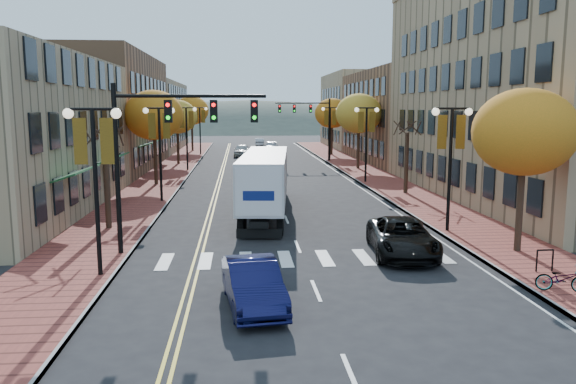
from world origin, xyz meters
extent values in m
plane|color=black|center=(0.00, 0.00, 0.00)|extent=(200.00, 200.00, 0.00)
cube|color=brown|center=(-9.00, 32.50, 0.07)|extent=(4.00, 85.00, 0.15)
cube|color=brown|center=(9.00, 32.50, 0.07)|extent=(4.00, 85.00, 0.15)
cube|color=brown|center=(-17.00, 36.00, 5.50)|extent=(12.00, 24.00, 11.00)
cube|color=#9E8966|center=(-17.00, 61.00, 4.75)|extent=(12.00, 26.00, 9.50)
cube|color=#997F5B|center=(18.50, 16.00, 7.50)|extent=(15.00, 28.00, 15.00)
cube|color=brown|center=(18.50, 42.00, 5.00)|extent=(15.00, 24.00, 10.00)
cube|color=#9E8966|center=(18.50, 64.00, 5.50)|extent=(15.00, 20.00, 11.00)
cylinder|color=#382619|center=(-9.00, 8.00, 2.25)|extent=(0.28, 0.28, 4.20)
cylinder|color=#382619|center=(-9.00, 24.00, 2.60)|extent=(0.28, 0.28, 4.90)
ellipsoid|color=orange|center=(-9.00, 24.00, 5.46)|extent=(4.48, 4.48, 3.81)
cylinder|color=#382619|center=(-9.00, 40.00, 2.42)|extent=(0.28, 0.28, 4.55)
ellipsoid|color=gold|center=(-9.00, 40.00, 5.07)|extent=(4.16, 4.16, 3.54)
cylinder|color=#382619|center=(-9.00, 58.00, 2.67)|extent=(0.28, 0.28, 5.04)
ellipsoid|color=orange|center=(-9.00, 58.00, 5.62)|extent=(4.61, 4.61, 3.92)
cylinder|color=#382619|center=(9.00, 2.00, 2.42)|extent=(0.28, 0.28, 4.55)
ellipsoid|color=orange|center=(9.00, 2.00, 5.07)|extent=(4.16, 4.16, 3.54)
cylinder|color=#382619|center=(9.00, 18.00, 2.25)|extent=(0.28, 0.28, 4.20)
cylinder|color=#382619|center=(9.00, 34.00, 2.60)|extent=(0.28, 0.28, 4.90)
ellipsoid|color=gold|center=(9.00, 34.00, 5.46)|extent=(4.48, 4.48, 3.81)
cylinder|color=#382619|center=(9.00, 50.00, 2.53)|extent=(0.28, 0.28, 4.76)
ellipsoid|color=orange|center=(9.00, 50.00, 5.30)|extent=(4.35, 4.35, 3.70)
cylinder|color=black|center=(-7.50, 0.00, 3.00)|extent=(0.16, 0.16, 6.00)
cylinder|color=black|center=(-7.50, 0.00, 6.00)|extent=(1.60, 0.10, 0.10)
sphere|color=#FFF2CC|center=(-8.30, 0.00, 5.85)|extent=(0.36, 0.36, 0.36)
sphere|color=#FFF2CC|center=(-6.70, 0.00, 5.85)|extent=(0.36, 0.36, 0.36)
cube|color=#B27A17|center=(-7.95, 0.00, 4.90)|extent=(0.45, 0.03, 1.60)
cube|color=#B27A17|center=(-7.05, 0.00, 4.90)|extent=(0.45, 0.03, 1.60)
cylinder|color=black|center=(-7.50, 16.00, 3.00)|extent=(0.16, 0.16, 6.00)
cylinder|color=black|center=(-7.50, 16.00, 6.00)|extent=(1.60, 0.10, 0.10)
sphere|color=#FFF2CC|center=(-8.30, 16.00, 5.85)|extent=(0.36, 0.36, 0.36)
sphere|color=#FFF2CC|center=(-6.70, 16.00, 5.85)|extent=(0.36, 0.36, 0.36)
cube|color=#B27A17|center=(-7.95, 16.00, 4.90)|extent=(0.45, 0.03, 1.60)
cube|color=#B27A17|center=(-7.05, 16.00, 4.90)|extent=(0.45, 0.03, 1.60)
cylinder|color=black|center=(-7.50, 34.00, 3.00)|extent=(0.16, 0.16, 6.00)
cylinder|color=black|center=(-7.50, 34.00, 6.00)|extent=(1.60, 0.10, 0.10)
sphere|color=#FFF2CC|center=(-8.30, 34.00, 5.85)|extent=(0.36, 0.36, 0.36)
sphere|color=#FFF2CC|center=(-6.70, 34.00, 5.85)|extent=(0.36, 0.36, 0.36)
cube|color=#B27A17|center=(-7.95, 34.00, 4.90)|extent=(0.45, 0.03, 1.60)
cube|color=#B27A17|center=(-7.05, 34.00, 4.90)|extent=(0.45, 0.03, 1.60)
cylinder|color=black|center=(-7.50, 52.00, 3.00)|extent=(0.16, 0.16, 6.00)
cylinder|color=black|center=(-7.50, 52.00, 6.00)|extent=(1.60, 0.10, 0.10)
sphere|color=#FFF2CC|center=(-8.30, 52.00, 5.85)|extent=(0.36, 0.36, 0.36)
sphere|color=#FFF2CC|center=(-6.70, 52.00, 5.85)|extent=(0.36, 0.36, 0.36)
cube|color=#B27A17|center=(-7.95, 52.00, 4.90)|extent=(0.45, 0.03, 1.60)
cube|color=#B27A17|center=(-7.05, 52.00, 4.90)|extent=(0.45, 0.03, 1.60)
cylinder|color=black|center=(7.50, 6.00, 3.00)|extent=(0.16, 0.16, 6.00)
cylinder|color=black|center=(7.50, 6.00, 6.00)|extent=(1.60, 0.10, 0.10)
sphere|color=#FFF2CC|center=(6.70, 6.00, 5.85)|extent=(0.36, 0.36, 0.36)
sphere|color=#FFF2CC|center=(8.30, 6.00, 5.85)|extent=(0.36, 0.36, 0.36)
cube|color=#B27A17|center=(7.05, 6.00, 4.90)|extent=(0.45, 0.03, 1.60)
cube|color=#B27A17|center=(7.95, 6.00, 4.90)|extent=(0.45, 0.03, 1.60)
cylinder|color=black|center=(7.50, 24.00, 3.00)|extent=(0.16, 0.16, 6.00)
cylinder|color=black|center=(7.50, 24.00, 6.00)|extent=(1.60, 0.10, 0.10)
sphere|color=#FFF2CC|center=(6.70, 24.00, 5.85)|extent=(0.36, 0.36, 0.36)
sphere|color=#FFF2CC|center=(8.30, 24.00, 5.85)|extent=(0.36, 0.36, 0.36)
cube|color=#B27A17|center=(7.05, 24.00, 4.90)|extent=(0.45, 0.03, 1.60)
cube|color=#B27A17|center=(7.95, 24.00, 4.90)|extent=(0.45, 0.03, 1.60)
cylinder|color=black|center=(7.50, 42.00, 3.00)|extent=(0.16, 0.16, 6.00)
cylinder|color=black|center=(7.50, 42.00, 6.00)|extent=(1.60, 0.10, 0.10)
sphere|color=#FFF2CC|center=(6.70, 42.00, 5.85)|extent=(0.36, 0.36, 0.36)
sphere|color=#FFF2CC|center=(8.30, 42.00, 5.85)|extent=(0.36, 0.36, 0.36)
cube|color=#B27A17|center=(7.05, 42.00, 4.90)|extent=(0.45, 0.03, 1.60)
cube|color=#B27A17|center=(7.95, 42.00, 4.90)|extent=(0.45, 0.03, 1.60)
cylinder|color=black|center=(-7.40, 3.00, 3.50)|extent=(0.20, 0.20, 7.00)
cylinder|color=black|center=(-4.40, 3.00, 6.50)|extent=(6.00, 0.14, 0.14)
cube|color=black|center=(-5.30, 3.00, 5.90)|extent=(0.30, 0.25, 0.90)
sphere|color=#FF0C0C|center=(-5.30, 2.86, 6.15)|extent=(0.16, 0.16, 0.16)
cube|color=black|center=(-3.50, 3.00, 5.90)|extent=(0.30, 0.25, 0.90)
sphere|color=#FF0C0C|center=(-3.50, 2.86, 6.15)|extent=(0.16, 0.16, 0.16)
cube|color=black|center=(-1.88, 3.00, 5.90)|extent=(0.30, 0.25, 0.90)
sphere|color=#FF0C0C|center=(-1.88, 2.86, 6.15)|extent=(0.16, 0.16, 0.16)
cylinder|color=black|center=(7.40, 42.00, 3.50)|extent=(0.20, 0.20, 7.00)
cylinder|color=black|center=(4.40, 42.00, 6.50)|extent=(6.00, 0.14, 0.14)
cube|color=black|center=(5.30, 42.00, 5.90)|extent=(0.30, 0.25, 0.90)
sphere|color=#FF0C0C|center=(5.30, 41.86, 6.15)|extent=(0.16, 0.16, 0.16)
cube|color=black|center=(3.50, 42.00, 5.90)|extent=(0.30, 0.25, 0.90)
sphere|color=#FF0C0C|center=(3.50, 41.86, 6.15)|extent=(0.16, 0.16, 0.16)
cube|color=black|center=(1.88, 42.00, 5.90)|extent=(0.30, 0.25, 0.90)
sphere|color=#FF0C0C|center=(1.88, 41.86, 6.15)|extent=(0.16, 0.16, 0.16)
cube|color=black|center=(-1.12, 10.80, 0.75)|extent=(1.96, 11.53, 0.31)
cube|color=silver|center=(-1.12, 10.80, 2.30)|extent=(3.37, 11.67, 2.48)
cube|color=black|center=(-0.46, 17.84, 1.46)|extent=(2.45, 2.85, 2.21)
cylinder|color=black|center=(-2.48, 6.30, 0.44)|extent=(0.39, 0.91, 0.88)
cylinder|color=black|center=(-0.63, 6.13, 0.44)|extent=(0.39, 0.91, 0.88)
cylinder|color=black|center=(-2.38, 7.36, 0.44)|extent=(0.39, 0.91, 0.88)
cylinder|color=black|center=(-0.53, 7.19, 0.44)|extent=(0.39, 0.91, 0.88)
cylinder|color=black|center=(-1.48, 16.87, 0.44)|extent=(0.39, 0.91, 0.88)
cylinder|color=black|center=(0.37, 16.70, 0.44)|extent=(0.39, 0.91, 0.88)
cylinder|color=black|center=(-1.30, 18.81, 0.44)|extent=(0.39, 0.91, 0.88)
cylinder|color=black|center=(0.55, 18.64, 0.44)|extent=(0.39, 0.91, 0.88)
imported|color=#0D0E36|center=(-2.12, -3.33, 0.72)|extent=(2.07, 4.54, 1.44)
imported|color=black|center=(4.16, 2.28, 0.74)|extent=(3.05, 5.59, 1.49)
imported|color=silver|center=(-2.26, 49.52, 0.78)|extent=(2.16, 4.70, 1.56)
imported|color=#9999A0|center=(1.78, 57.22, 0.66)|extent=(2.35, 4.70, 1.31)
imported|color=#AFAFB7|center=(0.55, 67.35, 0.64)|extent=(1.45, 3.90, 1.27)
imported|color=gray|center=(7.86, -3.19, 0.58)|extent=(1.73, 1.06, 0.86)
camera|label=1|loc=(-2.46, -19.86, 6.07)|focal=35.00mm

